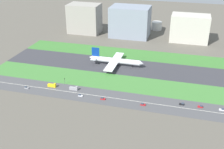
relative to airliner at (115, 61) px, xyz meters
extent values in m
plane|color=#5B564C|center=(10.33, 0.00, -6.23)|extent=(800.00, 800.00, 0.00)
cube|color=#38383D|center=(10.33, 0.00, -6.18)|extent=(280.00, 46.00, 0.10)
cube|color=#3D7A33|center=(10.33, 41.00, -6.18)|extent=(280.00, 36.00, 0.10)
cube|color=#427F38|center=(10.33, -41.00, -6.18)|extent=(280.00, 36.00, 0.10)
cube|color=#4C4C4F|center=(10.33, -73.00, -6.18)|extent=(280.00, 28.00, 0.10)
cube|color=silver|center=(10.33, -73.00, -6.13)|extent=(266.00, 0.50, 0.01)
cylinder|color=white|center=(1.68, 0.00, 0.07)|extent=(56.00, 6.00, 6.00)
cone|color=white|center=(31.68, 0.00, 0.07)|extent=(4.00, 5.70, 5.70)
cone|color=white|center=(-28.82, 0.00, 0.87)|extent=(5.00, 5.40, 5.40)
cube|color=navy|center=(-23.32, 0.00, 8.07)|extent=(9.00, 0.80, 11.00)
cube|color=white|center=(-24.32, 0.00, 1.07)|extent=(6.00, 16.00, 0.60)
cube|color=white|center=(-0.32, 15.00, -1.13)|extent=(10.00, 26.00, 1.00)
cylinder|color=gray|center=(0.68, 9.00, -3.33)|extent=(5.00, 3.20, 3.20)
cube|color=white|center=(-0.32, -15.00, -1.13)|extent=(10.00, 26.00, 1.00)
cylinder|color=gray|center=(0.68, -9.00, -3.33)|extent=(5.00, 3.20, 3.20)
cylinder|color=black|center=(21.28, 0.00, -4.53)|extent=(1.00, 1.00, 3.20)
cylinder|color=black|center=(-2.32, 3.50, -4.53)|extent=(1.00, 1.00, 3.20)
cylinder|color=black|center=(-2.32, -3.50, -4.53)|extent=(1.00, 1.00, 3.20)
cube|color=#B2191E|center=(47.10, -78.00, -5.58)|extent=(4.40, 1.80, 1.10)
cube|color=#333D4C|center=(46.30, -78.00, -4.58)|extent=(2.20, 1.66, 0.90)
cube|color=#99999E|center=(-23.38, -68.00, -4.73)|extent=(8.40, 2.50, 2.80)
cube|color=#99999E|center=(-20.18, -68.00, -2.73)|extent=(2.00, 2.30, 1.20)
cube|color=yellow|center=(-46.75, -68.00, -4.73)|extent=(8.40, 2.50, 2.80)
cube|color=yellow|center=(-43.55, -68.00, -2.73)|extent=(2.00, 2.30, 1.20)
cube|color=#B2191E|center=(95.97, -68.00, -5.58)|extent=(4.40, 1.80, 1.10)
cube|color=#333D4C|center=(96.77, -68.00, -4.58)|extent=(2.20, 1.66, 0.90)
cube|color=black|center=(80.09, -68.00, -5.58)|extent=(4.40, 1.80, 1.10)
cube|color=#333D4C|center=(80.89, -68.00, -4.58)|extent=(2.20, 1.66, 0.90)
cube|color=#B2191E|center=(9.80, -78.00, -5.58)|extent=(4.40, 1.80, 1.10)
cube|color=#333D4C|center=(9.00, -78.00, -4.58)|extent=(2.20, 1.66, 0.90)
cube|color=silver|center=(-12.33, -78.00, -5.58)|extent=(4.40, 1.80, 1.10)
cube|color=#333D4C|center=(-13.13, -78.00, -4.58)|extent=(2.20, 1.66, 0.90)
cube|color=#99999E|center=(-69.26, -78.00, -5.58)|extent=(4.40, 1.80, 1.10)
cube|color=#333D4C|center=(-70.06, -78.00, -4.58)|extent=(2.20, 1.66, 0.90)
cube|color=silver|center=(113.83, -68.00, -5.58)|extent=(4.40, 1.80, 1.10)
cube|color=#333D4C|center=(114.63, -68.00, -4.58)|extent=(2.20, 1.66, 0.90)
cylinder|color=#4C4C51|center=(-36.29, -60.00, -3.13)|extent=(0.24, 0.24, 6.00)
cube|color=black|center=(-36.29, -60.00, 0.47)|extent=(0.36, 0.36, 1.20)
sphere|color=#19D826|center=(-36.29, -60.20, 0.77)|extent=(0.24, 0.24, 0.24)
cube|color=#9E998E|center=(-79.67, 114.00, 16.00)|extent=(48.37, 32.59, 44.47)
cube|color=gray|center=(-6.96, 114.00, 16.26)|extent=(57.57, 39.52, 44.99)
cube|color=beige|center=(80.05, 114.00, 12.83)|extent=(53.04, 31.05, 38.12)
cylinder|color=silver|center=(28.10, 159.00, 0.26)|extent=(16.79, 16.79, 12.98)
camera|label=1|loc=(77.48, -289.87, 126.20)|focal=44.91mm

